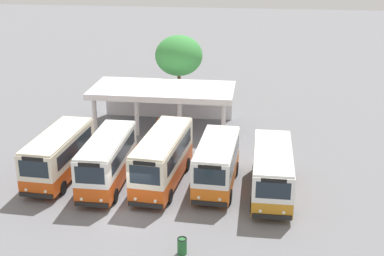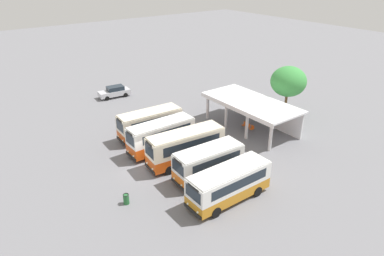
{
  "view_description": "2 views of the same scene",
  "coord_description": "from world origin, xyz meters",
  "views": [
    {
      "loc": [
        7.03,
        -26.28,
        15.29
      ],
      "look_at": [
        2.53,
        8.33,
        2.35
      ],
      "focal_mm": 49.33,
      "sensor_mm": 36.0,
      "label": 1
    },
    {
      "loc": [
        25.18,
        -12.95,
        17.84
      ],
      "look_at": [
        -0.73,
        6.21,
        2.4
      ],
      "focal_mm": 32.35,
      "sensor_mm": 36.0,
      "label": 2
    }
  ],
  "objects": [
    {
      "name": "parked_car_flank",
      "position": [
        -20.02,
        6.37,
        0.83
      ],
      "size": [
        2.17,
        4.62,
        1.62
      ],
      "color": "black",
      "rests_on": "ground"
    },
    {
      "name": "city_bus_fifth_blue",
      "position": [
        8.12,
        3.41,
        1.65
      ],
      "size": [
        2.46,
        7.46,
        2.96
      ],
      "color": "black",
      "rests_on": "ground"
    },
    {
      "name": "waiting_chair_second_from_end",
      "position": [
        -0.33,
        14.09,
        0.52
      ],
      "size": [
        0.44,
        0.44,
        0.86
      ],
      "color": "slate",
      "rests_on": "ground"
    },
    {
      "name": "city_bus_middle_cream",
      "position": [
        1.21,
        4.0,
        1.86
      ],
      "size": [
        2.85,
        7.94,
        3.37
      ],
      "color": "black",
      "rests_on": "ground"
    },
    {
      "name": "city_bus_fourth_amber",
      "position": [
        4.66,
        4.05,
        1.7
      ],
      "size": [
        2.6,
        6.65,
        3.06
      ],
      "color": "black",
      "rests_on": "ground"
    },
    {
      "name": "waiting_chair_end_by_column",
      "position": [
        -0.97,
        14.1,
        0.52
      ],
      "size": [
        0.44,
        0.44,
        0.86
      ],
      "color": "slate",
      "rests_on": "ground"
    },
    {
      "name": "terminal_canopy",
      "position": [
        -0.73,
        15.29,
        2.62
      ],
      "size": [
        11.68,
        5.56,
        3.4
      ],
      "color": "silver",
      "rests_on": "ground"
    },
    {
      "name": "waiting_chair_middle_seat",
      "position": [
        0.3,
        14.09,
        0.52
      ],
      "size": [
        0.44,
        0.44,
        0.86
      ],
      "color": "slate",
      "rests_on": "ground"
    },
    {
      "name": "ground_plane",
      "position": [
        0.0,
        0.0,
        0.0
      ],
      "size": [
        180.0,
        180.0,
        0.0
      ],
      "primitive_type": "plane",
      "color": "slate"
    },
    {
      "name": "roadside_tree_behind_canopy",
      "position": [
        -0.26,
        20.44,
        4.8
      ],
      "size": [
        4.33,
        4.33,
        6.65
      ],
      "color": "brown",
      "rests_on": "ground"
    },
    {
      "name": "litter_bin_apron",
      "position": [
        3.58,
        -3.66,
        0.46
      ],
      "size": [
        0.49,
        0.49,
        0.9
      ],
      "color": "#266633",
      "rests_on": "ground"
    },
    {
      "name": "city_bus_second_in_row",
      "position": [
        -2.24,
        3.38,
        1.79
      ],
      "size": [
        2.25,
        7.24,
        3.25
      ],
      "color": "black",
      "rests_on": "ground"
    },
    {
      "name": "city_bus_nearest_orange",
      "position": [
        -5.69,
        4.05,
        1.73
      ],
      "size": [
        2.65,
        7.33,
        3.11
      ],
      "color": "black",
      "rests_on": "ground"
    }
  ]
}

